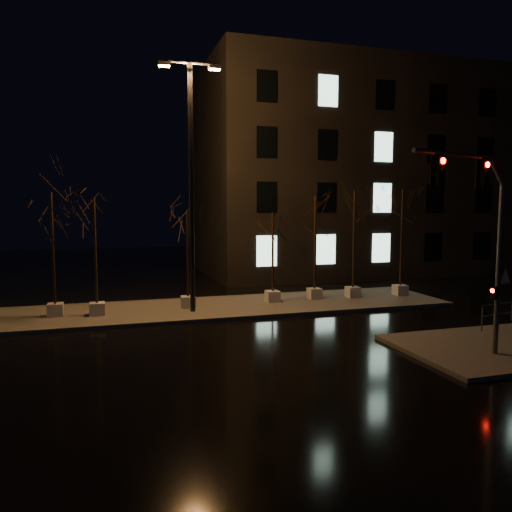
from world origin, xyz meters
name	(u,v)px	position (x,y,z in m)	size (l,w,h in m)	color
ground	(265,340)	(0.00, 0.00, 0.00)	(90.00, 90.00, 0.00)	black
median	(227,307)	(0.00, 6.00, 0.07)	(22.00, 5.00, 0.15)	#4B4943
sidewalk_corner	(502,347)	(7.50, -3.50, 0.07)	(7.00, 5.00, 0.15)	#4B4943
building	(365,174)	(14.00, 18.00, 7.50)	(25.00, 12.00, 15.00)	black
tree_0	(52,220)	(-7.71, 5.93, 4.35)	(1.80, 1.80, 5.53)	beige
tree_1	(94,224)	(-5.96, 5.61, 4.15)	(1.80, 1.80, 5.27)	beige
tree_2	(187,233)	(-1.85, 6.06, 3.72)	(1.80, 1.80, 4.70)	beige
tree_3	(273,232)	(2.45, 6.28, 3.65)	(1.80, 1.80, 4.61)	beige
tree_4	(315,219)	(4.81, 6.44, 4.30)	(1.80, 1.80, 5.47)	beige
tree_5	(354,215)	(6.93, 6.26, 4.49)	(1.80, 1.80, 5.73)	beige
tree_6	(402,213)	(9.69, 6.10, 4.59)	(1.80, 1.80, 5.86)	beige
traffic_signal_mast	(483,227)	(5.53, -4.58, 4.29)	(4.96, 1.61, 6.31)	#56585E
streetlight_main	(191,170)	(-1.79, 5.17, 6.54)	(2.76, 0.43, 11.07)	black
guard_rail_a	(502,311)	(9.33, -1.50, 0.81)	(2.30, 0.50, 1.01)	#56585E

